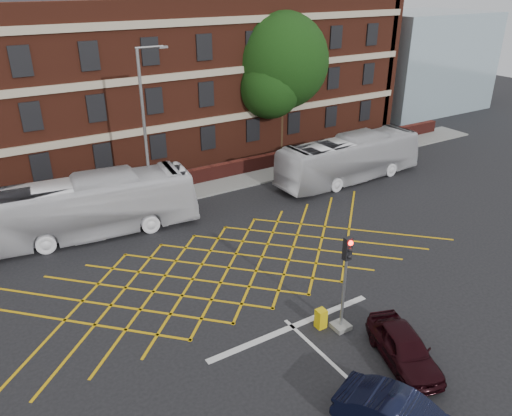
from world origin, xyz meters
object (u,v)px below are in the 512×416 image
deciduous_tree (280,68)px  utility_cabinet (321,319)px  bus_right (350,159)px  traffic_light_near (344,293)px  car_maroon (404,348)px  bus_left (86,207)px  street_lamp (149,160)px

deciduous_tree → utility_cabinet: size_ratio=12.95×
bus_right → traffic_light_near: size_ratio=2.69×
bus_right → traffic_light_near: 17.02m
car_maroon → deciduous_tree: 26.70m
bus_right → utility_cabinet: size_ratio=13.43×
bus_left → street_lamp: street_lamp is taller
bus_left → utility_cabinet: bus_left is taller
utility_cabinet → deciduous_tree: bearing=60.1°
bus_left → utility_cabinet: (5.95, -13.42, -1.27)m
car_maroon → utility_cabinet: size_ratio=4.64×
bus_left → bus_right: 18.15m
bus_left → bus_right: size_ratio=1.06×
traffic_light_near → deciduous_tree: bearing=62.1°
bus_right → utility_cabinet: bus_right is taller
bus_right → deciduous_tree: 9.90m
street_lamp → utility_cabinet: (1.88, -14.07, -3.06)m
bus_left → street_lamp: size_ratio=1.23×
bus_right → utility_cabinet: bearing=133.2°
traffic_light_near → street_lamp: size_ratio=0.43×
traffic_light_near → bus_right: bearing=47.6°
bus_left → deciduous_tree: deciduous_tree is taller
deciduous_tree → traffic_light_near: bearing=-117.9°
deciduous_tree → traffic_light_near: size_ratio=2.59×
bus_left → traffic_light_near: 15.42m
deciduous_tree → bus_left: bearing=-158.2°
utility_cabinet → bus_right: bearing=44.8°
traffic_light_near → utility_cabinet: traffic_light_near is taller
bus_left → street_lamp: 4.50m
street_lamp → car_maroon: bearing=-79.5°
traffic_light_near → utility_cabinet: bearing=142.9°
deciduous_tree → utility_cabinet: deciduous_tree is taller
car_maroon → utility_cabinet: (-1.34, 3.27, -0.25)m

